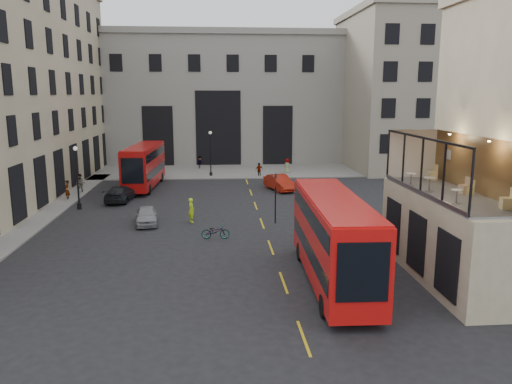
{
  "coord_description": "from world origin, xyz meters",
  "views": [
    {
      "loc": [
        -5.4,
        -24.25,
        9.65
      ],
      "look_at": [
        -2.69,
        9.13,
        3.0
      ],
      "focal_mm": 35.0,
      "sensor_mm": 36.0,
      "label": 1
    }
  ],
  "objects": [
    {
      "name": "pedestrian_e",
      "position": [
        -19.0,
        21.64,
        0.93
      ],
      "size": [
        0.53,
        0.73,
        1.86
      ],
      "primitive_type": "imported",
      "rotation": [
        0.0,
        0.0,
        4.85
      ],
      "color": "gray",
      "rests_on": "ground"
    },
    {
      "name": "pedestrian_a",
      "position": [
        -18.58,
        24.73,
        0.98
      ],
      "size": [
        1.05,
        0.87,
        1.97
      ],
      "primitive_type": "imported",
      "rotation": [
        0.0,
        0.0,
        0.14
      ],
      "color": "gray",
      "rests_on": "ground"
    },
    {
      "name": "cyclist",
      "position": [
        -7.31,
        12.78,
        0.94
      ],
      "size": [
        0.67,
        0.8,
        1.88
      ],
      "primitive_type": "imported",
      "rotation": [
        0.0,
        0.0,
        1.95
      ],
      "color": "#C9FA1A",
      "rests_on": "ground"
    },
    {
      "name": "host_frontage",
      "position": [
        6.5,
        0.0,
        2.25
      ],
      "size": [
        3.0,
        11.0,
        4.5
      ],
      "primitive_type": "cube",
      "color": "#C3B192",
      "rests_on": "ground"
    },
    {
      "name": "pavement_far",
      "position": [
        -6.0,
        38.0,
        0.06
      ],
      "size": [
        40.0,
        12.0,
        0.12
      ],
      "primitive_type": "cube",
      "color": "slate",
      "rests_on": "ground"
    },
    {
      "name": "car_b",
      "position": [
        0.98,
        24.95,
        0.78
      ],
      "size": [
        2.98,
        4.99,
        1.55
      ],
      "primitive_type": "imported",
      "rotation": [
        0.0,
        0.0,
        0.3
      ],
      "color": "#981809",
      "rests_on": "ground"
    },
    {
      "name": "cafe_chair_b",
      "position": [
        7.21,
        -0.26,
        4.87
      ],
      "size": [
        0.5,
        0.5,
        0.87
      ],
      "color": "tan",
      "rests_on": "cafe_floor"
    },
    {
      "name": "bus_near",
      "position": [
        0.5,
        -0.25,
        2.55
      ],
      "size": [
        2.94,
        11.43,
        4.53
      ],
      "color": "red",
      "rests_on": "ground"
    },
    {
      "name": "building_right",
      "position": [
        20.0,
        39.97,
        10.39
      ],
      "size": [
        16.6,
        18.6,
        20.0
      ],
      "color": "gray",
      "rests_on": "ground"
    },
    {
      "name": "cafe_chair_a",
      "position": [
        7.42,
        -3.68,
        4.89
      ],
      "size": [
        0.56,
        0.56,
        0.96
      ],
      "color": "#DCC57F",
      "rests_on": "cafe_floor"
    },
    {
      "name": "car_c",
      "position": [
        -14.08,
        20.94,
        0.71
      ],
      "size": [
        2.52,
        5.11,
        1.43
      ],
      "primitive_type": "imported",
      "rotation": [
        0.0,
        0.0,
        3.03
      ],
      "color": "black",
      "rests_on": "ground"
    },
    {
      "name": "ground",
      "position": [
        0.0,
        0.0,
        0.0
      ],
      "size": [
        140.0,
        140.0,
        0.0
      ],
      "primitive_type": "plane",
      "color": "black",
      "rests_on": "ground"
    },
    {
      "name": "car_a",
      "position": [
        -10.66,
        12.55,
        0.66
      ],
      "size": [
        2.06,
        4.04,
        1.32
      ],
      "primitive_type": "imported",
      "rotation": [
        0.0,
        0.0,
        0.14
      ],
      "color": "gray",
      "rests_on": "ground"
    },
    {
      "name": "cafe_table_near",
      "position": [
        5.73,
        -2.42,
        5.04
      ],
      "size": [
        0.53,
        0.53,
        0.66
      ],
      "color": "silver",
      "rests_on": "cafe_floor"
    },
    {
      "name": "pedestrian_b",
      "position": [
        -7.46,
        39.9,
        0.86
      ],
      "size": [
        1.11,
        1.28,
        1.71
      ],
      "primitive_type": "imported",
      "rotation": [
        0.0,
        0.0,
        1.04
      ],
      "color": "gray",
      "rests_on": "ground"
    },
    {
      "name": "cafe_chair_c",
      "position": [
        7.39,
        -0.4,
        4.83
      ],
      "size": [
        0.43,
        0.43,
        0.76
      ],
      "color": "#CFBC77",
      "rests_on": "cafe_floor"
    },
    {
      "name": "bus_far",
      "position": [
        -12.81,
        27.63,
        2.46
      ],
      "size": [
        3.15,
        11.1,
        4.38
      ],
      "color": "#A60C0B",
      "rests_on": "ground"
    },
    {
      "name": "pedestrian_d",
      "position": [
        3.27,
        35.48,
        0.92
      ],
      "size": [
        1.02,
        1.07,
        1.84
      ],
      "primitive_type": "imported",
      "rotation": [
        0.0,
        0.0,
        2.26
      ],
      "color": "gray",
      "rests_on": "ground"
    },
    {
      "name": "cafe_chair_d",
      "position": [
        7.37,
        3.93,
        4.88
      ],
      "size": [
        0.49,
        0.49,
        0.92
      ],
      "color": "#D5BF7B",
      "rests_on": "cafe_floor"
    },
    {
      "name": "traffic_light_far",
      "position": [
        -15.0,
        28.0,
        2.42
      ],
      "size": [
        0.16,
        0.2,
        3.8
      ],
      "color": "black",
      "rests_on": "ground"
    },
    {
      "name": "street_lamp_b",
      "position": [
        -6.0,
        34.0,
        2.39
      ],
      "size": [
        0.36,
        0.36,
        5.33
      ],
      "color": "black",
      "rests_on": "ground"
    },
    {
      "name": "street_lamp_a",
      "position": [
        -17.0,
        18.0,
        2.39
      ],
      "size": [
        0.36,
        0.36,
        5.33
      ],
      "color": "black",
      "rests_on": "ground"
    },
    {
      "name": "cafe_table_far",
      "position": [
        5.46,
        2.4,
        5.05
      ],
      "size": [
        0.54,
        0.54,
        0.67
      ],
      "color": "white",
      "rests_on": "cafe_floor"
    },
    {
      "name": "bicycle",
      "position": [
        -5.5,
        8.28,
        0.49
      ],
      "size": [
        1.9,
        0.74,
        0.98
      ],
      "primitive_type": "imported",
      "rotation": [
        0.0,
        0.0,
        1.52
      ],
      "color": "gray",
      "rests_on": "ground"
    },
    {
      "name": "cafe_floor",
      "position": [
        6.5,
        0.0,
        4.55
      ],
      "size": [
        3.0,
        10.0,
        0.1
      ],
      "primitive_type": "cube",
      "color": "slate",
      "rests_on": "host_frontage"
    },
    {
      "name": "traffic_light_near",
      "position": [
        -1.0,
        12.0,
        2.42
      ],
      "size": [
        0.16,
        0.2,
        3.8
      ],
      "color": "black",
      "rests_on": "ground"
    },
    {
      "name": "cafe_table_mid",
      "position": [
        5.67,
        0.45,
        5.11
      ],
      "size": [
        0.61,
        0.61,
        0.76
      ],
      "color": "beige",
      "rests_on": "cafe_floor"
    },
    {
      "name": "pedestrian_c",
      "position": [
        -0.35,
        33.29,
        0.83
      ],
      "size": [
        1.06,
        0.72,
        1.66
      ],
      "primitive_type": "imported",
      "rotation": [
        0.0,
        0.0,
        3.5
      ],
      "color": "gray",
      "rests_on": "ground"
    },
    {
      "name": "gateway",
      "position": [
        -5.0,
        47.99,
        9.39
      ],
      "size": [
        35.0,
        10.6,
        18.0
      ],
      "color": "gray",
      "rests_on": "ground"
    }
  ]
}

